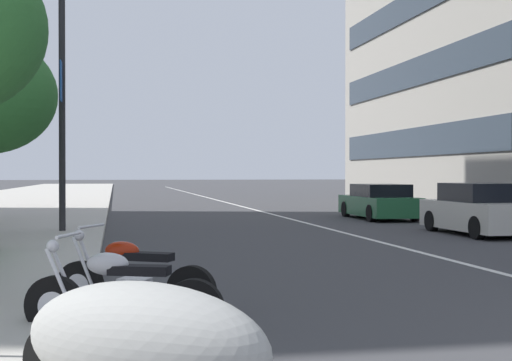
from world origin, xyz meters
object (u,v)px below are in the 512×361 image
object	(u,v)px
motorcycle_by_sign_pole	(121,298)
street_lamp_with_banners	(75,41)
car_mid_block_traffic	(480,210)
motorcycle_second_in_row	(133,280)
car_approaching_light	(379,202)
motorcycle_under_tarp	(141,344)

from	to	relation	value
motorcycle_by_sign_pole	street_lamp_with_banners	world-z (taller)	street_lamp_with_banners
car_mid_block_traffic	motorcycle_second_in_row	bearing A→B (deg)	133.96
car_approaching_light	street_lamp_with_banners	distance (m)	13.12
car_approaching_light	motorcycle_second_in_row	bearing A→B (deg)	151.13
motorcycle_under_tarp	motorcycle_second_in_row	size ratio (longest dim) A/B	1.06
motorcycle_under_tarp	car_approaching_light	distance (m)	22.71
motorcycle_second_in_row	car_approaching_light	bearing A→B (deg)	-92.04
motorcycle_by_sign_pole	car_mid_block_traffic	size ratio (longest dim) A/B	0.50
motorcycle_by_sign_pole	motorcycle_second_in_row	world-z (taller)	motorcycle_by_sign_pole
motorcycle_under_tarp	car_mid_block_traffic	bearing A→B (deg)	-88.90
car_mid_block_traffic	car_approaching_light	xyz separation A→B (m)	(7.12, 0.29, -0.05)
motorcycle_second_in_row	car_mid_block_traffic	bearing A→B (deg)	-108.15
motorcycle_under_tarp	car_mid_block_traffic	distance (m)	16.74
motorcycle_under_tarp	car_mid_block_traffic	xyz separation A→B (m)	(13.39, -10.05, 0.16)
motorcycle_second_in_row	car_approaching_light	size ratio (longest dim) A/B	0.42
motorcycle_under_tarp	motorcycle_by_sign_pole	xyz separation A→B (m)	(2.50, 0.12, -0.11)
motorcycle_under_tarp	street_lamp_with_banners	bearing A→B (deg)	-47.29
motorcycle_by_sign_pole	car_mid_block_traffic	xyz separation A→B (m)	(10.88, -10.16, 0.27)
motorcycle_under_tarp	street_lamp_with_banners	xyz separation A→B (m)	(15.25, 1.26, 4.92)
motorcycle_by_sign_pole	car_approaching_light	world-z (taller)	car_approaching_light
motorcycle_by_sign_pole	car_mid_block_traffic	world-z (taller)	car_mid_block_traffic
street_lamp_with_banners	motorcycle_second_in_row	bearing A→B (deg)	-173.51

